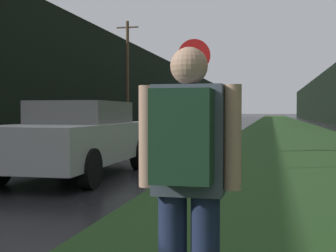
% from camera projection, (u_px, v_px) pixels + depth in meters
% --- Properties ---
extents(grass_verge, '(6.00, 240.00, 0.02)m').
position_uv_depth(grass_verge, '(285.00, 128.00, 37.14)').
color(grass_verge, '#26471E').
rests_on(grass_verge, ground_plane).
extents(lane_stripe_c, '(0.12, 3.00, 0.01)m').
position_uv_depth(lane_stripe_c, '(81.00, 154.00, 14.03)').
color(lane_stripe_c, silver).
rests_on(lane_stripe_c, ground_plane).
extents(lane_stripe_d, '(0.12, 3.00, 0.01)m').
position_uv_depth(lane_stripe_d, '(143.00, 140.00, 20.87)').
color(lane_stripe_d, silver).
rests_on(lane_stripe_d, ground_plane).
extents(lane_stripe_e, '(0.12, 3.00, 0.01)m').
position_uv_depth(lane_stripe_e, '(175.00, 133.00, 27.70)').
color(lane_stripe_e, silver).
rests_on(lane_stripe_e, ground_plane).
extents(lane_stripe_f, '(0.12, 3.00, 0.01)m').
position_uv_depth(lane_stripe_f, '(194.00, 129.00, 34.53)').
color(lane_stripe_f, silver).
rests_on(lane_stripe_f, ground_plane).
extents(treeline_far_side, '(2.00, 140.00, 8.47)m').
position_uv_depth(treeline_far_side, '(127.00, 84.00, 50.29)').
color(treeline_far_side, black).
rests_on(treeline_far_side, ground_plane).
extents(utility_pole_far, '(1.80, 0.24, 8.52)m').
position_uv_depth(utility_pole_far, '(128.00, 73.00, 37.38)').
color(utility_pole_far, '#4C3823').
rests_on(utility_pole_far, ground_plane).
extents(stop_sign, '(0.72, 0.07, 2.85)m').
position_uv_depth(stop_sign, '(194.00, 89.00, 10.08)').
color(stop_sign, slate).
rests_on(stop_sign, ground_plane).
extents(hitchhiker_with_backpack, '(0.57, 0.40, 1.63)m').
position_uv_depth(hitchhiker_with_backpack, '(188.00, 175.00, 2.52)').
color(hitchhiker_with_backpack, '#1E2847').
rests_on(hitchhiker_with_backpack, ground_plane).
extents(car_passing_near, '(1.90, 4.66, 1.49)m').
position_uv_depth(car_passing_near, '(78.00, 138.00, 9.33)').
color(car_passing_near, '#BCBCBC').
rests_on(car_passing_near, ground_plane).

